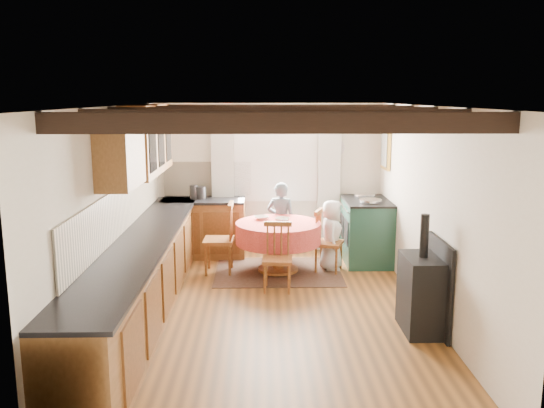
{
  "coord_description": "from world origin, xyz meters",
  "views": [
    {
      "loc": [
        -0.14,
        -6.31,
        2.51
      ],
      "look_at": [
        0.0,
        0.8,
        1.15
      ],
      "focal_mm": 37.41,
      "sensor_mm": 36.0,
      "label": 1
    }
  ],
  "objects_px": {
    "child_far": "(281,221)",
    "child_right": "(331,235)",
    "aga_range": "(366,230)",
    "dining_table": "(278,248)",
    "cup": "(285,222)",
    "chair_right": "(329,241)",
    "chair_near": "(277,257)",
    "cast_iron_stove": "(422,274)",
    "chair_left": "(219,238)"
  },
  "relations": [
    {
      "from": "chair_near",
      "to": "cup",
      "type": "distance_m",
      "value": 0.7
    },
    {
      "from": "cast_iron_stove",
      "to": "child_far",
      "type": "xyz_separation_m",
      "value": [
        -1.41,
        2.75,
        -0.03
      ]
    },
    {
      "from": "dining_table",
      "to": "chair_near",
      "type": "distance_m",
      "value": 0.79
    },
    {
      "from": "chair_near",
      "to": "child_far",
      "type": "relative_size",
      "value": 0.73
    },
    {
      "from": "cast_iron_stove",
      "to": "child_far",
      "type": "bearing_deg",
      "value": 117.25
    },
    {
      "from": "chair_right",
      "to": "aga_range",
      "type": "height_order",
      "value": "aga_range"
    },
    {
      "from": "aga_range",
      "to": "child_far",
      "type": "xyz_separation_m",
      "value": [
        -1.3,
        0.11,
        0.12
      ]
    },
    {
      "from": "chair_near",
      "to": "child_right",
      "type": "xyz_separation_m",
      "value": [
        0.81,
        0.91,
        0.07
      ]
    },
    {
      "from": "child_far",
      "to": "aga_range",
      "type": "bearing_deg",
      "value": -169.26
    },
    {
      "from": "cast_iron_stove",
      "to": "child_right",
      "type": "relative_size",
      "value": 1.25
    },
    {
      "from": "aga_range",
      "to": "child_right",
      "type": "height_order",
      "value": "child_right"
    },
    {
      "from": "chair_right",
      "to": "cup",
      "type": "relative_size",
      "value": 9.67
    },
    {
      "from": "chair_near",
      "to": "child_right",
      "type": "relative_size",
      "value": 0.87
    },
    {
      "from": "dining_table",
      "to": "chair_right",
      "type": "relative_size",
      "value": 1.34
    },
    {
      "from": "chair_near",
      "to": "chair_right",
      "type": "xyz_separation_m",
      "value": [
        0.77,
        0.82,
        0.01
      ]
    },
    {
      "from": "dining_table",
      "to": "child_right",
      "type": "bearing_deg",
      "value": 9.1
    },
    {
      "from": "cast_iron_stove",
      "to": "cup",
      "type": "distance_m",
      "value": 2.39
    },
    {
      "from": "chair_near",
      "to": "cup",
      "type": "relative_size",
      "value": 9.54
    },
    {
      "from": "child_far",
      "to": "child_right",
      "type": "bearing_deg",
      "value": 160.03
    },
    {
      "from": "chair_right",
      "to": "child_far",
      "type": "relative_size",
      "value": 0.74
    },
    {
      "from": "chair_left",
      "to": "cast_iron_stove",
      "type": "height_order",
      "value": "cast_iron_stove"
    },
    {
      "from": "chair_left",
      "to": "aga_range",
      "type": "xyz_separation_m",
      "value": [
        2.22,
        0.52,
        -0.02
      ]
    },
    {
      "from": "chair_right",
      "to": "cup",
      "type": "xyz_separation_m",
      "value": [
        -0.65,
        -0.21,
        0.32
      ]
    },
    {
      "from": "chair_right",
      "to": "cup",
      "type": "bearing_deg",
      "value": 127.78
    },
    {
      "from": "child_right",
      "to": "cup",
      "type": "relative_size",
      "value": 11.01
    },
    {
      "from": "child_far",
      "to": "cast_iron_stove",
      "type": "bearing_deg",
      "value": 132.88
    },
    {
      "from": "dining_table",
      "to": "cup",
      "type": "relative_size",
      "value": 12.97
    },
    {
      "from": "chair_left",
      "to": "dining_table",
      "type": "bearing_deg",
      "value": 90.76
    },
    {
      "from": "child_far",
      "to": "cup",
      "type": "relative_size",
      "value": 13.02
    },
    {
      "from": "aga_range",
      "to": "chair_near",
      "type": "bearing_deg",
      "value": -136.96
    },
    {
      "from": "chair_near",
      "to": "cast_iron_stove",
      "type": "bearing_deg",
      "value": -37.36
    },
    {
      "from": "child_right",
      "to": "cup",
      "type": "height_order",
      "value": "child_right"
    },
    {
      "from": "aga_range",
      "to": "dining_table",
      "type": "bearing_deg",
      "value": -158.91
    },
    {
      "from": "chair_left",
      "to": "child_right",
      "type": "bearing_deg",
      "value": 95.51
    },
    {
      "from": "cup",
      "to": "chair_near",
      "type": "bearing_deg",
      "value": -100.94
    },
    {
      "from": "cast_iron_stove",
      "to": "cup",
      "type": "height_order",
      "value": "cast_iron_stove"
    },
    {
      "from": "cup",
      "to": "child_right",
      "type": "bearing_deg",
      "value": 23.19
    },
    {
      "from": "chair_near",
      "to": "dining_table",
      "type": "bearing_deg",
      "value": 91.43
    },
    {
      "from": "aga_range",
      "to": "child_right",
      "type": "distance_m",
      "value": 0.71
    },
    {
      "from": "aga_range",
      "to": "cast_iron_stove",
      "type": "xyz_separation_m",
      "value": [
        0.11,
        -2.63,
        0.15
      ]
    },
    {
      "from": "dining_table",
      "to": "child_far",
      "type": "relative_size",
      "value": 1.0
    },
    {
      "from": "dining_table",
      "to": "chair_left",
      "type": "xyz_separation_m",
      "value": [
        -0.85,
        0.01,
        0.15
      ]
    },
    {
      "from": "chair_right",
      "to": "child_right",
      "type": "relative_size",
      "value": 0.88
    },
    {
      "from": "child_far",
      "to": "child_right",
      "type": "xyz_separation_m",
      "value": [
        0.72,
        -0.51,
        -0.09
      ]
    },
    {
      "from": "aga_range",
      "to": "cast_iron_stove",
      "type": "distance_m",
      "value": 2.64
    },
    {
      "from": "aga_range",
      "to": "child_right",
      "type": "bearing_deg",
      "value": -145.59
    },
    {
      "from": "cast_iron_stove",
      "to": "chair_near",
      "type": "bearing_deg",
      "value": 138.71
    },
    {
      "from": "dining_table",
      "to": "chair_left",
      "type": "height_order",
      "value": "chair_left"
    },
    {
      "from": "chair_left",
      "to": "child_right",
      "type": "distance_m",
      "value": 1.64
    },
    {
      "from": "child_right",
      "to": "chair_left",
      "type": "bearing_deg",
      "value": 98.2
    }
  ]
}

